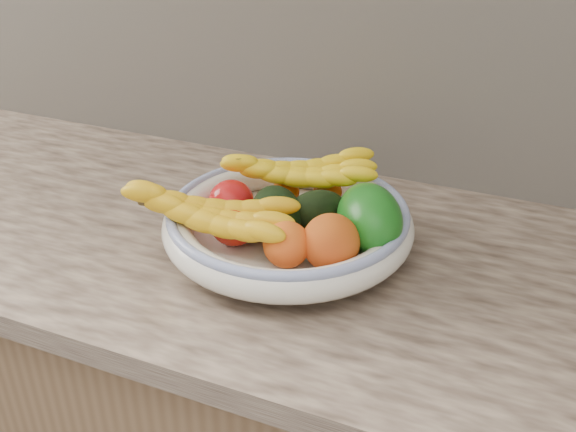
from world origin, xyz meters
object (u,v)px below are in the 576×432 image
(green_mango, at_px, (369,219))
(banana_bunch_front, at_px, (208,218))
(fruit_bowl, at_px, (288,222))
(banana_bunch_back, at_px, (298,176))

(green_mango, distance_m, banana_bunch_front, 0.24)
(green_mango, xyz_separation_m, banana_bunch_front, (-0.22, -0.10, 0.01))
(green_mango, bearing_deg, fruit_bowl, 151.12)
(banana_bunch_front, bearing_deg, fruit_bowl, 34.13)
(fruit_bowl, height_order, banana_bunch_front, banana_bunch_front)
(banana_bunch_back, distance_m, banana_bunch_front, 0.19)
(banana_bunch_front, bearing_deg, green_mango, 15.34)
(fruit_bowl, xyz_separation_m, banana_bunch_back, (-0.02, 0.08, 0.04))
(fruit_bowl, bearing_deg, banana_bunch_back, 101.50)
(fruit_bowl, bearing_deg, green_mango, 5.38)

